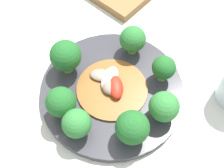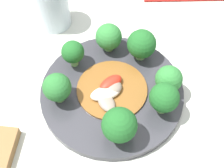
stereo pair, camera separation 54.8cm
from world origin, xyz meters
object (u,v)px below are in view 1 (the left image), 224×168
object	(u,v)px
plate	(112,92)
broccoli_northwest	(164,68)
broccoli_west	(133,39)
stirfry_center	(111,85)
broccoli_north	(164,107)
broccoli_southeast	(61,102)
broccoli_northeast	(132,128)
broccoli_south	(66,56)
broccoli_east	(77,124)

from	to	relation	value
plate	broccoli_northwest	world-z (taller)	broccoli_northwest
broccoli_west	stirfry_center	xyz separation A→B (m)	(0.09, -0.00, -0.03)
broccoli_north	broccoli_southeast	world-z (taller)	broccoli_southeast
plate	broccoli_north	size ratio (longest dim) A/B	4.37
broccoli_northeast	broccoli_northwest	size ratio (longest dim) A/B	1.15
plate	broccoli_south	distance (m)	0.11
broccoli_west	broccoli_southeast	world-z (taller)	broccoli_southeast
broccoli_southeast	broccoli_northeast	bearing A→B (deg)	94.23
broccoli_east	broccoli_southeast	distance (m)	0.05
broccoli_north	broccoli_northwest	xyz separation A→B (m)	(-0.07, -0.03, 0.00)
broccoli_north	broccoli_east	xyz separation A→B (m)	(0.09, -0.12, -0.00)
broccoli_west	broccoli_northeast	distance (m)	0.18
broccoli_west	broccoli_southeast	size ratio (longest dim) A/B	0.95
broccoli_northwest	broccoli_east	bearing A→B (deg)	-29.39
plate	stirfry_center	size ratio (longest dim) A/B	2.03
broccoli_northeast	broccoli_east	world-z (taller)	broccoli_northeast
broccoli_north	broccoli_southeast	distance (m)	0.17
stirfry_center	broccoli_northwest	bearing A→B (deg)	126.85
broccoli_east	stirfry_center	size ratio (longest dim) A/B	0.44
broccoli_northwest	broccoli_north	bearing A→B (deg)	20.32
broccoli_north	stirfry_center	distance (m)	0.11
plate	stirfry_center	world-z (taller)	stirfry_center
broccoli_north	broccoli_west	xyz separation A→B (m)	(-0.11, -0.10, 0.00)
broccoli_northeast	broccoli_east	xyz separation A→B (m)	(0.03, -0.09, -0.00)
broccoli_northeast	stirfry_center	distance (m)	0.11
plate	broccoli_northeast	xyz separation A→B (m)	(0.07, 0.07, 0.05)
broccoli_west	broccoli_east	xyz separation A→B (m)	(0.20, -0.02, -0.00)
broccoli_west	broccoli_northeast	xyz separation A→B (m)	(0.17, 0.07, 0.00)
broccoli_northwest	stirfry_center	world-z (taller)	broccoli_northwest
broccoli_north	stirfry_center	xyz separation A→B (m)	(-0.02, -0.11, -0.03)
broccoli_south	broccoli_east	bearing A→B (deg)	36.70
broccoli_northeast	stirfry_center	size ratio (longest dim) A/B	0.51
broccoli_north	stirfry_center	size ratio (longest dim) A/B	0.47
plate	broccoli_north	bearing A→B (deg)	83.32
broccoli_north	broccoli_west	world-z (taller)	broccoli_west
broccoli_north	stirfry_center	world-z (taller)	broccoli_north
broccoli_north	broccoli_east	distance (m)	0.15
broccoli_east	broccoli_northwest	bearing A→B (deg)	150.61
plate	broccoli_east	bearing A→B (deg)	-9.61
broccoli_east	stirfry_center	bearing A→B (deg)	172.42
broccoli_south	stirfry_center	world-z (taller)	broccoli_south
broccoli_north	broccoli_northeast	xyz separation A→B (m)	(0.06, -0.03, 0.00)
broccoli_northwest	broccoli_southeast	bearing A→B (deg)	-42.91
plate	broccoli_northeast	size ratio (longest dim) A/B	4.01
broccoli_north	plate	bearing A→B (deg)	-96.68
broccoli_south	broccoli_northeast	world-z (taller)	broccoli_south
broccoli_southeast	broccoli_east	bearing A→B (deg)	62.81
broccoli_north	broccoli_east	bearing A→B (deg)	-53.34
broccoli_northeast	broccoli_northwest	distance (m)	0.13
broccoli_north	broccoli_south	size ratio (longest dim) A/B	0.84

